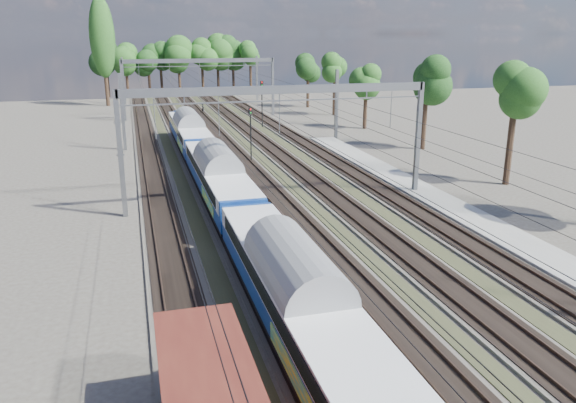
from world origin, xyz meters
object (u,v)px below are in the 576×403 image
object	(u,v)px
signal_near	(251,128)
signal_far	(262,98)
emu_train	(219,172)
worker	(203,108)

from	to	relation	value
signal_near	signal_far	size ratio (longest dim) A/B	0.86
emu_train	signal_far	xyz separation A→B (m)	(11.52, 35.27, 1.47)
emu_train	signal_far	distance (m)	37.13
emu_train	signal_far	size ratio (longest dim) A/B	9.91
worker	signal_far	distance (m)	18.28
worker	signal_near	bearing A→B (deg)	173.48
worker	emu_train	bearing A→B (deg)	167.49
worker	signal_far	xyz separation A→B (m)	(6.13, -16.91, 3.22)
worker	signal_near	distance (m)	38.22
emu_train	worker	size ratio (longest dim) A/B	38.20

